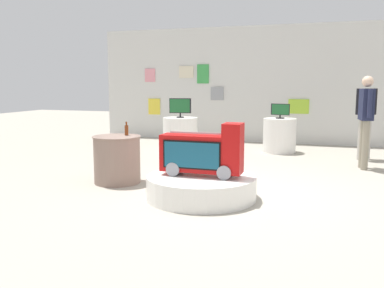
% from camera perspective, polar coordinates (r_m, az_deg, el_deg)
% --- Properties ---
extents(ground_plane, '(30.00, 30.00, 0.00)m').
position_cam_1_polar(ground_plane, '(6.19, 6.11, -6.45)').
color(ground_plane, '#A8A091').
extents(back_wall_display, '(10.01, 0.13, 3.04)m').
position_cam_1_polar(back_wall_display, '(11.24, 11.95, 7.85)').
color(back_wall_display, silver).
rests_on(back_wall_display, ground).
extents(main_display_pedestal, '(1.50, 1.50, 0.32)m').
position_cam_1_polar(main_display_pedestal, '(5.79, 1.26, -5.82)').
color(main_display_pedestal, white).
rests_on(main_display_pedestal, ground).
extents(novelty_firetruck_tv, '(1.11, 0.36, 0.73)m').
position_cam_1_polar(novelty_firetruck_tv, '(5.68, 1.47, -1.36)').
color(novelty_firetruck_tv, gray).
rests_on(novelty_firetruck_tv, main_display_pedestal).
extents(display_pedestal_center_rear, '(0.80, 0.80, 0.77)m').
position_cam_1_polar(display_pedestal_center_rear, '(9.82, -1.59, 1.35)').
color(display_pedestal_center_rear, white).
rests_on(display_pedestal_center_rear, ground).
extents(tv_on_center_rear, '(0.50, 0.17, 0.45)m').
position_cam_1_polar(tv_on_center_rear, '(9.76, -1.62, 5.09)').
color(tv_on_center_rear, black).
rests_on(tv_on_center_rear, display_pedestal_center_rear).
extents(display_pedestal_right_rear, '(0.74, 0.74, 0.77)m').
position_cam_1_polar(display_pedestal_right_rear, '(9.78, 11.76, 1.15)').
color(display_pedestal_right_rear, white).
rests_on(display_pedestal_right_rear, ground).
extents(tv_on_right_rear, '(0.43, 0.20, 0.33)m').
position_cam_1_polar(tv_on_right_rear, '(9.72, 11.86, 4.44)').
color(tv_on_right_rear, black).
rests_on(tv_on_right_rear, display_pedestal_right_rear).
extents(side_table_round, '(0.75, 0.75, 0.74)m').
position_cam_1_polar(side_table_round, '(6.75, -10.11, -2.00)').
color(side_table_round, gray).
rests_on(side_table_round, ground).
extents(bottle_on_side_table, '(0.06, 0.06, 0.22)m').
position_cam_1_polar(bottle_on_side_table, '(6.76, -8.86, 1.91)').
color(bottle_on_side_table, brown).
rests_on(bottle_on_side_table, side_table_round).
extents(shopper_browsing_near_truck, '(0.41, 0.42, 1.69)m').
position_cam_1_polar(shopper_browsing_near_truck, '(9.30, 22.48, 4.10)').
color(shopper_browsing_near_truck, '#B2ADA3').
rests_on(shopper_browsing_near_truck, ground).
extents(shopper_browsing_rear, '(0.25, 0.55, 1.69)m').
position_cam_1_polar(shopper_browsing_rear, '(8.27, 22.47, 3.68)').
color(shopper_browsing_rear, gray).
rests_on(shopper_browsing_rear, ground).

